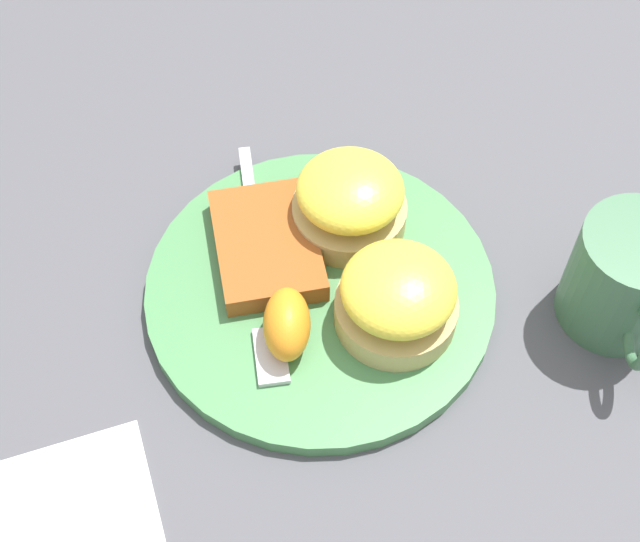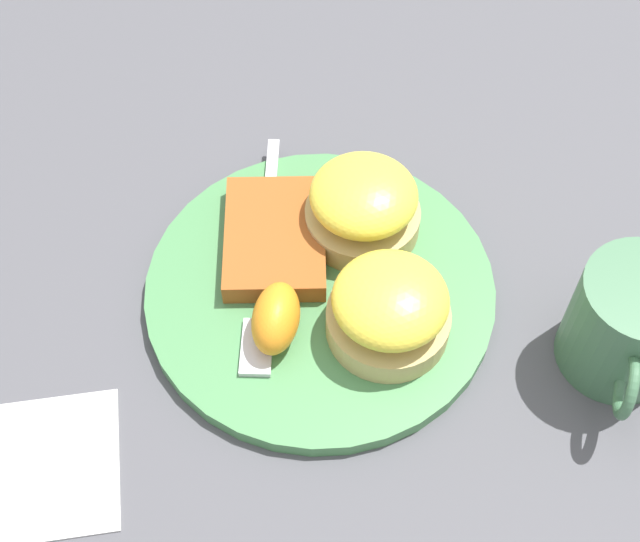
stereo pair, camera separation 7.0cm
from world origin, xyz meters
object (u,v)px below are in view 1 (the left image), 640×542
cup (627,284)px  sandwich_benedict_right (350,200)px  hashbrown_patty (267,245)px  orange_wedge (287,324)px  sandwich_benedict_left (397,298)px  fork (260,273)px

cup → sandwich_benedict_right: bearing=-108.2°
sandwich_benedict_right → hashbrown_patty: sandwich_benedict_right is taller
orange_wedge → cup: bearing=100.0°
sandwich_benedict_left → orange_wedge: bearing=-74.0°
orange_wedge → cup: (-0.05, 0.26, 0.01)m
fork → cup: (0.01, 0.28, 0.03)m
sandwich_benedict_left → hashbrown_patty: sandwich_benedict_left is taller
fork → cup: size_ratio=1.97×
sandwich_benedict_left → sandwich_benedict_right: size_ratio=1.00×
fork → orange_wedge: bearing=24.9°
hashbrown_patty → fork: size_ratio=0.49×
hashbrown_patty → fork: bearing=-8.7°
sandwich_benedict_right → sandwich_benedict_left: bearing=23.5°
fork → sandwich_benedict_left: bearing=72.2°
sandwich_benedict_right → cup: 0.23m
orange_wedge → cup: size_ratio=0.50×
sandwich_benedict_left → orange_wedge: 0.09m
fork → cup: 0.29m
hashbrown_patty → cup: size_ratio=0.95×
sandwich_benedict_left → cup: size_ratio=0.80×
hashbrown_patty → sandwich_benedict_right: bearing=117.5°
hashbrown_patty → fork: (0.02, -0.00, -0.01)m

